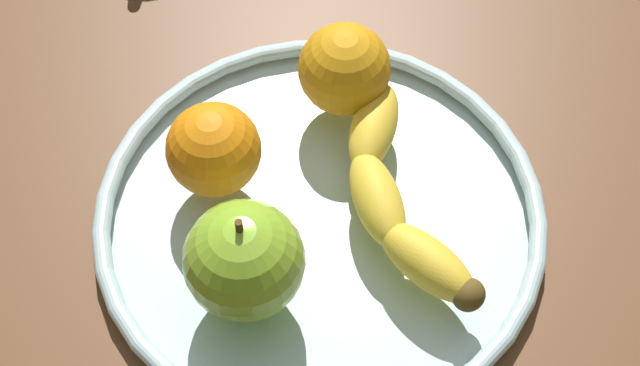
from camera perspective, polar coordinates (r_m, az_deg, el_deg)
name	(u,v)px	position (r cm, az deg, el deg)	size (l,w,h in cm)	color
ground_plane	(320,237)	(64.47, 0.00, -3.29)	(130.88, 130.88, 4.00)	brown
fruit_bowl	(320,215)	(61.96, 0.00, -1.95)	(29.97, 29.97, 1.80)	silver
banana	(395,197)	(60.04, 4.60, -0.87)	(17.38, 9.91, 3.03)	yellow
apple	(244,261)	(55.29, -4.66, -4.74)	(7.31, 7.31, 8.11)	#89BA2D
orange_back_right	(344,69)	(63.96, 1.50, 6.97)	(6.39, 6.39, 6.39)	orange
orange_center	(214,149)	(60.36, -6.51, 2.05)	(6.21, 6.21, 6.21)	orange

